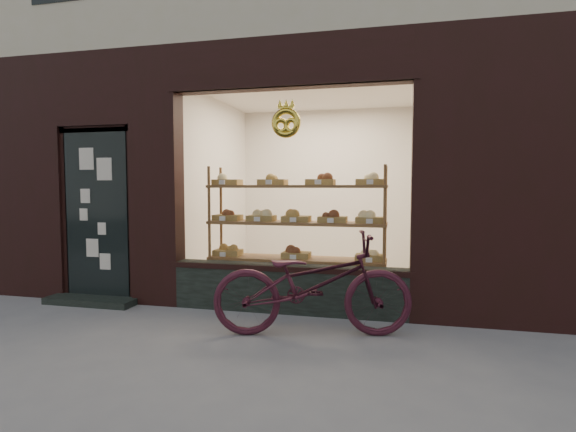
# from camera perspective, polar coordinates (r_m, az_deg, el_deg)

# --- Properties ---
(ground) EXTENTS (90.00, 90.00, 0.00)m
(ground) POSITION_cam_1_polar(r_m,az_deg,el_deg) (3.59, -16.06, -20.27)
(ground) COLOR slate
(display_shelf) EXTENTS (2.20, 0.45, 1.70)m
(display_shelf) POSITION_cam_1_polar(r_m,az_deg,el_deg) (5.55, 1.06, -2.18)
(display_shelf) COLOR brown
(display_shelf) RESTS_ON ground
(bicycle) EXTENTS (2.03, 1.08, 1.01)m
(bicycle) POSITION_cam_1_polar(r_m,az_deg,el_deg) (4.41, 3.09, -8.61)
(bicycle) COLOR #37121E
(bicycle) RESTS_ON ground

